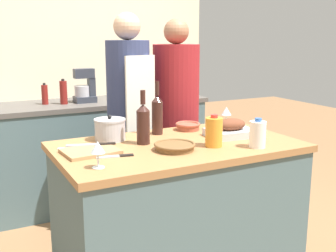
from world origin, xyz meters
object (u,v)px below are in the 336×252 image
Objects in this scene: juice_jug at (214,132)px; wine_bottle_green at (143,123)px; roasting_pan at (230,129)px; wicker_basket at (175,146)px; stock_pot at (110,129)px; condiment_bottle_tall at (155,89)px; knife_chef at (93,144)px; stand_mixer at (85,88)px; condiment_bottle_short at (45,95)px; person_cook_guest at (176,115)px; mixing_bowl at (188,126)px; wine_glass_right at (98,148)px; condiment_bottle_extra at (63,92)px; knife_paring at (116,156)px; knife_bread at (80,148)px; wine_bottle_dark at (157,114)px; person_cook_aproned at (129,115)px; milk_jug at (258,134)px; cutting_board at (90,151)px.

juice_jug is 0.40m from wine_bottle_green.
juice_jug is at bearing -145.69° from roasting_pan.
juice_jug is (0.23, -0.03, 0.06)m from wicker_basket.
wicker_basket is 1.22× the size of stock_pot.
condiment_bottle_tall is (0.16, 1.41, 0.08)m from roasting_pan.
knife_chef is at bearing -138.19° from stock_pot.
wicker_basket is 0.85× the size of knife_chef.
stand_mixer reaches higher than knife_chef.
stand_mixer is 0.34m from condiment_bottle_short.
wine_bottle_green is (-0.10, 0.20, 0.10)m from wicker_basket.
person_cook_guest reaches higher than condiment_bottle_short.
mixing_bowl is at bearing 25.69° from wine_bottle_green.
wine_glass_right is 1.73m from condiment_bottle_extra.
condiment_bottle_extra is at bearing 81.46° from wine_glass_right.
condiment_bottle_short reaches higher than knife_paring.
wine_glass_right is 0.67× the size of knife_paring.
mixing_bowl is 0.76× the size of condiment_bottle_extra.
stock_pot is 0.88× the size of knife_bread.
person_cook_guest is at bearing 70.25° from mixing_bowl.
juice_jug is 1.00× the size of condiment_bottle_short.
knife_chef is at bearing -163.13° from wine_bottle_dark.
wine_bottle_dark is 0.67m from person_cook_guest.
person_cook_aproned is (0.30, -0.72, -0.10)m from condiment_bottle_extra.
wine_bottle_dark reaches higher than wicker_basket.
stock_pot is 0.60× the size of wine_bottle_green.
knife_bread is at bearing -143.84° from person_cook_aproned.
knife_chef is at bearing -91.19° from condiment_bottle_short.
person_cook_aproned is at bearing 160.79° from person_cook_guest.
condiment_bottle_extra reaches higher than roasting_pan.
wine_bottle_green is 1.71× the size of condiment_bottle_short.
mixing_bowl is 1.27m from stand_mixer.
condiment_bottle_short reaches higher than wicker_basket.
stock_pot is 0.96× the size of knife_paring.
wine_bottle_dark is 1.24× the size of knife_chef.
wicker_basket is at bearing -108.86° from person_cook_aproned.
milk_jug is at bearing -34.13° from wine_bottle_green.
person_cook_aproned is (-0.34, 1.04, -0.04)m from milk_jug.
wine_bottle_green reaches higher than wine_glass_right.
cutting_board is at bearing -137.97° from person_cook_aproned.
milk_jug is (0.12, -0.55, 0.05)m from mixing_bowl.
stock_pot is 1.13× the size of milk_jug.
knife_paring is (0.10, -0.13, -0.01)m from cutting_board.
roasting_pan is 0.47m from wicker_basket.
stand_mixer is at bearing 172.02° from condiment_bottle_tall.
wine_glass_right is at bearing -153.47° from person_cook_guest.
cutting_board is 0.90m from person_cook_aproned.
stock_pot is 0.64× the size of stand_mixer.
stock_pot is 0.11× the size of person_cook_aproned.
stand_mixer is 0.18× the size of person_cook_guest.
cutting_board is at bearing -105.38° from stand_mixer.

